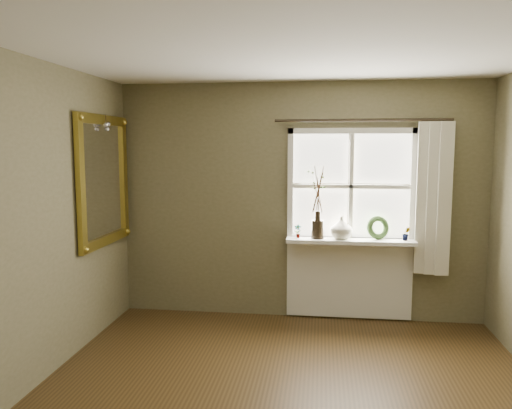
{
  "coord_description": "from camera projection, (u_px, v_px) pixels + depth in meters",
  "views": [
    {
      "loc": [
        0.24,
        -3.22,
        1.92
      ],
      "look_at": [
        -0.39,
        1.55,
        1.35
      ],
      "focal_mm": 35.0,
      "sensor_mm": 36.0,
      "label": 1
    }
  ],
  "objects": [
    {
      "name": "curtain",
      "position": [
        433.0,
        199.0,
        5.18
      ],
      "size": [
        0.36,
        0.12,
        1.59
      ],
      "primitive_type": "cube",
      "color": "beige",
      "rests_on": "wall_back"
    },
    {
      "name": "curtain_rod",
      "position": [
        362.0,
        120.0,
        5.22
      ],
      "size": [
        1.84,
        0.03,
        0.03
      ],
      "primitive_type": "cylinder",
      "rotation": [
        0.0,
        1.57,
        0.0
      ],
      "color": "black",
      "rests_on": "wall_back"
    },
    {
      "name": "wreath",
      "position": [
        378.0,
        230.0,
        5.32
      ],
      "size": [
        0.28,
        0.21,
        0.26
      ],
      "primitive_type": "torus",
      "rotation": [
        1.36,
        0.0,
        0.41
      ],
      "color": "#2D4820",
      "rests_on": "window_sill"
    },
    {
      "name": "dark_jug",
      "position": [
        318.0,
        229.0,
        5.37
      ],
      "size": [
        0.16,
        0.16,
        0.2
      ],
      "primitive_type": "cylinder",
      "rotation": [
        0.0,
        0.0,
        -0.19
      ],
      "color": "black",
      "rests_on": "window_sill"
    },
    {
      "name": "window_sill",
      "position": [
        350.0,
        241.0,
        5.33
      ],
      "size": [
        1.36,
        0.26,
        0.04
      ],
      "primitive_type": "cube",
      "color": "white",
      "rests_on": "wall_back"
    },
    {
      "name": "gilt_mirror",
      "position": [
        104.0,
        180.0,
        5.08
      ],
      "size": [
        0.1,
        1.11,
        1.32
      ],
      "color": "white",
      "rests_on": "wall_left"
    },
    {
      "name": "ceiling",
      "position": [
        286.0,
        36.0,
        3.12
      ],
      "size": [
        4.5,
        4.5,
        0.0
      ],
      "primitive_type": "plane",
      "color": "silver",
      "rests_on": "ground"
    },
    {
      "name": "potted_plant_left",
      "position": [
        298.0,
        231.0,
        5.4
      ],
      "size": [
        0.08,
        0.06,
        0.15
      ],
      "primitive_type": "imported",
      "rotation": [
        0.0,
        0.0,
        -0.05
      ],
      "color": "#2D4820",
      "rests_on": "window_sill"
    },
    {
      "name": "potted_plant_right",
      "position": [
        406.0,
        234.0,
        5.25
      ],
      "size": [
        0.09,
        0.07,
        0.15
      ],
      "primitive_type": "imported",
      "rotation": [
        0.0,
        0.0,
        0.07
      ],
      "color": "#2D4820",
      "rests_on": "window_sill"
    },
    {
      "name": "wall_back",
      "position": [
        300.0,
        201.0,
        5.54
      ],
      "size": [
        4.0,
        0.1,
        2.6
      ],
      "primitive_type": "cube",
      "color": "#676244",
      "rests_on": "ground"
    },
    {
      "name": "cream_vase",
      "position": [
        341.0,
        228.0,
        5.33
      ],
      "size": [
        0.31,
        0.31,
        0.25
      ],
      "primitive_type": "imported",
      "rotation": [
        0.0,
        0.0,
        -0.38
      ],
      "color": "beige",
      "rests_on": "window_sill"
    },
    {
      "name": "window_apron",
      "position": [
        349.0,
        278.0,
        5.49
      ],
      "size": [
        1.36,
        0.04,
        0.88
      ],
      "primitive_type": "cube",
      "color": "white",
      "rests_on": "ground"
    },
    {
      "name": "window_frame",
      "position": [
        351.0,
        186.0,
        5.37
      ],
      "size": [
        1.36,
        0.06,
        1.24
      ],
      "color": "white",
      "rests_on": "wall_back"
    }
  ]
}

